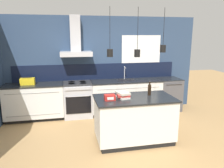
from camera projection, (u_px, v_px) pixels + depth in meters
ground_plane at (112, 143)px, 4.34m from camera, size 16.00×16.00×0.00m
wall_back at (96, 63)px, 5.94m from camera, size 5.60×2.09×2.60m
counter_run_left at (35, 102)px, 5.52m from camera, size 1.45×0.64×0.91m
counter_run_sink at (126, 96)px, 6.00m from camera, size 1.91×0.64×1.27m
oven_range at (78, 99)px, 5.73m from camera, size 0.72×0.66×0.91m
dishwasher at (168, 94)px, 6.25m from camera, size 0.61×0.65×0.91m
kitchen_island at (134, 119)px, 4.37m from camera, size 1.56×0.87×0.91m
bottle_on_island at (149, 89)px, 4.42m from camera, size 0.07×0.07×0.29m
book_stack at (123, 95)px, 4.25m from camera, size 0.27×0.33×0.12m
red_supply_box at (110, 97)px, 4.09m from camera, size 0.20×0.15×0.11m
yellow_toolbox at (28, 81)px, 5.38m from camera, size 0.34×0.18×0.19m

